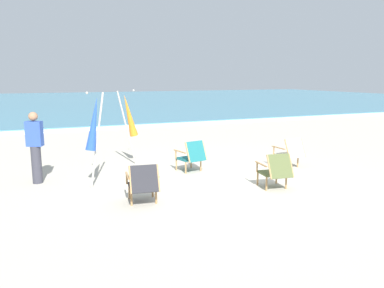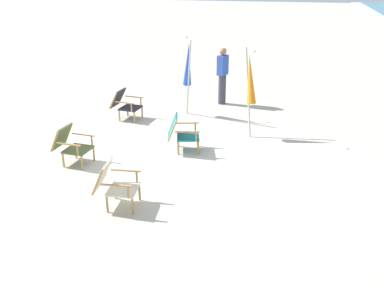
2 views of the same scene
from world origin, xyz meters
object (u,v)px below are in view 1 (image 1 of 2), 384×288
beach_chair_back_right (276,170)px  umbrella_furled_orange (129,116)px  beach_chair_far_center (192,155)px  person_near_chairs (35,147)px  beach_chair_back_left (290,152)px  beach_chair_front_left (143,182)px  umbrella_furled_blue (94,125)px

beach_chair_back_right → umbrella_furled_orange: umbrella_furled_orange is taller
beach_chair_far_center → person_near_chairs: size_ratio=0.50×
beach_chair_back_left → beach_chair_back_right: 2.11m
beach_chair_front_left → umbrella_furled_blue: 1.94m
beach_chair_back_right → person_near_chairs: (-4.73, 2.49, 0.41)m
beach_chair_far_center → umbrella_furled_orange: umbrella_furled_orange is taller
umbrella_furled_blue → person_near_chairs: size_ratio=1.28×
umbrella_furled_orange → person_near_chairs: 2.61m
beach_chair_far_center → beach_chair_front_left: (-1.80, -1.91, -0.01)m
beach_chair_back_right → beach_chair_far_center: bearing=117.6°
beach_chair_back_right → beach_chair_back_left: bearing=44.7°
beach_chair_far_center → umbrella_furled_orange: 2.08m
beach_chair_back_right → umbrella_furled_orange: (-2.35, 3.43, 0.92)m
beach_chair_back_left → beach_chair_far_center: bearing=167.1°
umbrella_furled_blue → person_near_chairs: 1.52m
beach_chair_front_left → umbrella_furled_orange: (0.53, 3.27, 0.92)m
umbrella_furled_orange → beach_chair_back_left: bearing=-26.9°
umbrella_furled_orange → beach_chair_front_left: bearing=-99.2°
beach_chair_back_left → umbrella_furled_blue: umbrella_furled_blue is taller
beach_chair_far_center → umbrella_furled_blue: bearing=-172.1°
beach_chair_back_left → beach_chair_front_left: size_ratio=0.98×
beach_chair_front_left → beach_chair_back_right: bearing=-3.3°
beach_chair_back_left → umbrella_furled_blue: size_ratio=0.38×
beach_chair_back_left → umbrella_furled_orange: size_ratio=0.39×
beach_chair_far_center → beach_chair_front_left: bearing=-133.3°
beach_chair_back_left → beach_chair_front_left: 4.57m
beach_chair_back_left → person_near_chairs: bearing=170.8°
beach_chair_far_center → umbrella_furled_blue: 2.64m
beach_chair_back_right → beach_chair_front_left: bearing=176.7°
person_near_chairs → beach_chair_far_center: bearing=-6.5°
beach_chair_back_left → beach_chair_front_left: (-4.38, -1.32, -0.00)m
beach_chair_far_center → person_near_chairs: person_near_chairs is taller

